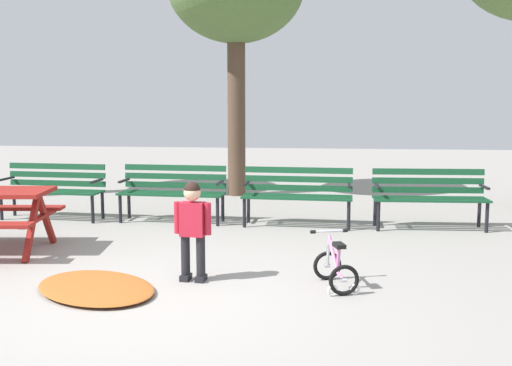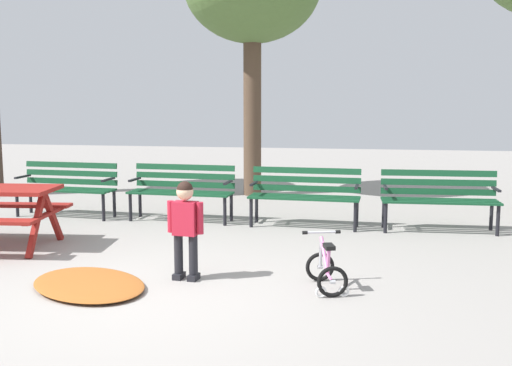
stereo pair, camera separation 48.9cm
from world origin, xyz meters
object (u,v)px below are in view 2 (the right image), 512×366
(park_bench_right, at_px, (305,192))
(park_bench_left, at_px, (182,187))
(park_bench_far_left, at_px, (67,184))
(park_bench_far_right, at_px, (439,195))
(child_standing, at_px, (185,222))
(kids_bicycle, at_px, (326,269))

(park_bench_right, bearing_deg, park_bench_left, 176.53)
(park_bench_far_left, relative_size, park_bench_far_right, 1.00)
(park_bench_left, xyz_separation_m, child_standing, (0.95, -3.01, 0.09))
(park_bench_left, distance_m, child_standing, 3.16)
(park_bench_far_left, height_order, park_bench_right, same)
(park_bench_far_left, bearing_deg, child_standing, -46.64)
(park_bench_far_left, relative_size, kids_bicycle, 2.61)
(park_bench_far_left, xyz_separation_m, park_bench_left, (1.90, -0.01, 0.00))
(park_bench_left, bearing_deg, park_bench_far_right, -1.59)
(park_bench_right, bearing_deg, kids_bicycle, -80.48)
(park_bench_right, height_order, park_bench_far_right, same)
(park_bench_far_left, xyz_separation_m, park_bench_far_right, (5.69, -0.11, 0.00))
(park_bench_left, height_order, park_bench_right, same)
(park_bench_far_left, height_order, park_bench_far_right, same)
(park_bench_far_left, distance_m, park_bench_far_right, 5.69)
(park_bench_far_right, relative_size, child_standing, 1.58)
(child_standing, xyz_separation_m, kids_bicycle, (1.44, -0.07, -0.40))
(park_bench_left, relative_size, park_bench_right, 1.00)
(park_bench_far_left, bearing_deg, park_bench_right, -1.86)
(park_bench_right, xyz_separation_m, park_bench_far_right, (1.89, 0.01, 0.00))
(park_bench_far_left, relative_size, park_bench_left, 1.00)
(park_bench_far_left, height_order, child_standing, child_standing)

